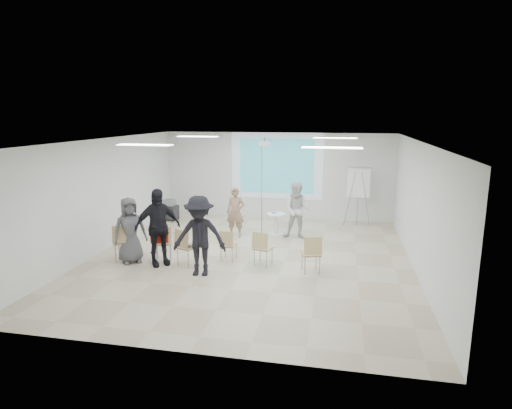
% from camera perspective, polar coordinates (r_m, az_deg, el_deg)
% --- Properties ---
extents(floor, '(8.00, 9.00, 0.10)m').
position_cam_1_polar(floor, '(11.05, -0.82, -7.46)').
color(floor, beige).
rests_on(floor, ground).
extents(ceiling, '(8.00, 9.00, 0.10)m').
position_cam_1_polar(ceiling, '(10.43, -0.87, 8.81)').
color(ceiling, white).
rests_on(ceiling, wall_back).
extents(wall_back, '(8.00, 0.10, 3.00)m').
position_cam_1_polar(wall_back, '(15.04, 2.81, 3.85)').
color(wall_back, silver).
rests_on(wall_back, floor).
extents(wall_left, '(0.10, 9.00, 3.00)m').
position_cam_1_polar(wall_left, '(12.13, -19.90, 1.16)').
color(wall_left, silver).
rests_on(wall_left, floor).
extents(wall_right, '(0.10, 9.00, 3.00)m').
position_cam_1_polar(wall_right, '(10.56, 21.17, -0.46)').
color(wall_right, silver).
rests_on(wall_right, floor).
extents(projection_halo, '(3.20, 0.01, 2.30)m').
position_cam_1_polar(projection_halo, '(14.93, 2.78, 5.15)').
color(projection_halo, silver).
rests_on(projection_halo, wall_back).
extents(projection_image, '(2.60, 0.01, 1.90)m').
position_cam_1_polar(projection_image, '(14.92, 2.78, 5.14)').
color(projection_image, teal).
rests_on(projection_image, wall_back).
extents(pedestal_table, '(0.57, 0.57, 0.70)m').
position_cam_1_polar(pedestal_table, '(12.99, 2.71, -2.47)').
color(pedestal_table, white).
rests_on(pedestal_table, floor).
extents(player_left, '(0.65, 0.46, 1.70)m').
position_cam_1_polar(player_left, '(12.75, -2.74, -0.62)').
color(player_left, '#9D7A60').
rests_on(player_left, floor).
extents(player_right, '(0.92, 0.74, 1.88)m').
position_cam_1_polar(player_right, '(12.62, 5.57, -0.36)').
color(player_right, white).
rests_on(player_right, floor).
extents(controller_left, '(0.05, 0.14, 0.04)m').
position_cam_1_polar(controller_left, '(12.89, -1.71, 0.76)').
color(controller_left, white).
rests_on(controller_left, player_left).
extents(controller_right, '(0.04, 0.11, 0.04)m').
position_cam_1_polar(controller_right, '(12.82, 4.92, 1.34)').
color(controller_right, white).
rests_on(controller_right, player_right).
extents(chair_far_left, '(0.56, 0.58, 0.96)m').
position_cam_1_polar(chair_far_left, '(11.14, -17.31, -4.53)').
color(chair_far_left, tan).
rests_on(chair_far_left, floor).
extents(chair_left_mid, '(0.55, 0.57, 0.89)m').
position_cam_1_polar(chair_left_mid, '(10.97, -12.28, -4.73)').
color(chair_left_mid, tan).
rests_on(chair_left_mid, floor).
extents(chair_left_inner, '(0.59, 0.60, 0.93)m').
position_cam_1_polar(chair_left_inner, '(10.48, -9.41, -5.27)').
color(chair_left_inner, tan).
rests_on(chair_left_inner, floor).
extents(chair_center, '(0.41, 0.43, 0.80)m').
position_cam_1_polar(chair_center, '(10.72, -3.81, -5.17)').
color(chair_center, tan).
rests_on(chair_center, floor).
extents(chair_right_inner, '(0.50, 0.52, 0.86)m').
position_cam_1_polar(chair_right_inner, '(10.35, 0.80, -5.54)').
color(chair_right_inner, tan).
rests_on(chair_right_inner, floor).
extents(chair_right_far, '(0.53, 0.55, 0.90)m').
position_cam_1_polar(chair_right_far, '(9.97, 7.45, -6.21)').
color(chair_right_far, tan).
rests_on(chair_right_far, floor).
extents(red_jacket, '(0.44, 0.25, 0.41)m').
position_cam_1_polar(red_jacket, '(10.79, -12.78, -3.95)').
color(red_jacket, '#AB2315').
rests_on(red_jacket, chair_left_mid).
extents(laptop, '(0.41, 0.36, 0.03)m').
position_cam_1_polar(laptop, '(10.57, -9.05, -5.40)').
color(laptop, black).
rests_on(laptop, chair_left_inner).
extents(audience_left, '(1.46, 1.39, 2.17)m').
position_cam_1_polar(audience_left, '(10.57, -13.02, -2.23)').
color(audience_left, black).
rests_on(audience_left, floor).
extents(audience_mid, '(1.44, 0.90, 2.10)m').
position_cam_1_polar(audience_mid, '(9.74, -7.56, -3.48)').
color(audience_mid, black).
rests_on(audience_mid, floor).
extents(audience_outer, '(1.07, 1.03, 1.84)m').
position_cam_1_polar(audience_outer, '(10.97, -16.48, -2.81)').
color(audience_outer, '#58585D').
rests_on(audience_outer, floor).
extents(flipchart_easel, '(0.86, 0.65, 1.98)m').
position_cam_1_polar(flipchart_easel, '(14.21, 13.52, 2.90)').
color(flipchart_easel, gray).
rests_on(flipchart_easel, floor).
extents(av_cart, '(0.55, 0.46, 0.74)m').
position_cam_1_polar(av_cart, '(15.13, -11.37, -0.79)').
color(av_cart, black).
rests_on(av_cart, floor).
extents(ceiling_projector, '(0.30, 0.25, 3.00)m').
position_cam_1_polar(ceiling_projector, '(11.89, 1.13, 7.46)').
color(ceiling_projector, white).
rests_on(ceiling_projector, ceiling).
extents(fluor_panel_nw, '(1.20, 0.30, 0.02)m').
position_cam_1_polar(fluor_panel_nw, '(12.90, -7.79, 8.96)').
color(fluor_panel_nw, white).
rests_on(fluor_panel_nw, ceiling).
extents(fluor_panel_ne, '(1.20, 0.30, 0.02)m').
position_cam_1_polar(fluor_panel_ne, '(12.20, 10.50, 8.70)').
color(fluor_panel_ne, white).
rests_on(fluor_panel_ne, ceiling).
extents(fluor_panel_sw, '(1.20, 0.30, 0.02)m').
position_cam_1_polar(fluor_panel_sw, '(9.66, -14.59, 7.70)').
color(fluor_panel_sw, white).
rests_on(fluor_panel_sw, ceiling).
extents(fluor_panel_se, '(1.20, 0.30, 0.02)m').
position_cam_1_polar(fluor_panel_se, '(8.71, 10.08, 7.46)').
color(fluor_panel_se, white).
rests_on(fluor_panel_se, ceiling).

